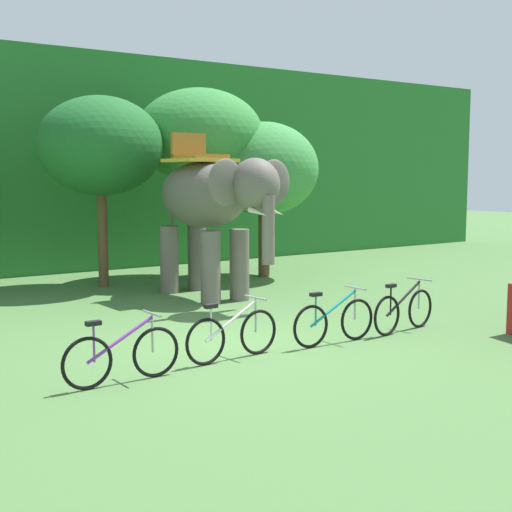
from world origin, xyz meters
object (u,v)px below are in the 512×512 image
object	(u,v)px
tree_far_right	(264,169)
bike_purple	(122,355)
tree_left	(199,136)
bike_white	(232,335)
bike_black	(404,310)
tree_center_left	(100,146)
elephant	(211,202)
bike_teal	(334,321)

from	to	relation	value
tree_far_right	bike_purple	world-z (taller)	tree_far_right
tree_left	bike_white	xyz separation A→B (m)	(-3.90, -7.80, -3.46)
tree_far_right	bike_black	xyz separation A→B (m)	(-1.87, -7.06, -2.57)
tree_far_right	bike_white	size ratio (longest dim) A/B	2.48
bike_black	tree_left	bearing A→B (deg)	87.59
tree_center_left	bike_purple	bearing A→B (deg)	-110.32
bike_black	elephant	bearing A→B (deg)	102.69
tree_left	elephant	size ratio (longest dim) A/B	1.23
tree_center_left	bike_teal	world-z (taller)	tree_center_left
bike_black	bike_white	bearing A→B (deg)	178.30
tree_center_left	bike_purple	xyz separation A→B (m)	(-2.94, -7.93, -3.12)
elephant	tree_center_left	bearing A→B (deg)	115.45
tree_left	bike_black	distance (m)	8.63
bike_purple	bike_black	xyz separation A→B (m)	(5.44, 0.09, 0.00)
elephant	bike_black	bearing A→B (deg)	-77.31
tree_left	bike_teal	distance (m)	8.85
elephant	bike_black	world-z (taller)	elephant
tree_left	bike_black	xyz separation A→B (m)	(-0.33, -7.90, -3.46)
tree_far_right	elephant	world-z (taller)	tree_far_right
elephant	bike_white	world-z (taller)	elephant
tree_center_left	tree_far_right	world-z (taller)	tree_center_left
elephant	bike_purple	size ratio (longest dim) A/B	2.44
tree_far_right	bike_purple	size ratio (longest dim) A/B	2.48
elephant	bike_white	distance (m)	5.68
bike_white	bike_teal	bearing A→B (deg)	-3.30
bike_purple	bike_teal	world-z (taller)	same
tree_far_right	bike_black	distance (m)	7.75
bike_purple	bike_teal	distance (m)	3.80
elephant	bike_purple	world-z (taller)	elephant
tree_far_right	bike_purple	bearing A→B (deg)	-135.64
elephant	bike_teal	size ratio (longest dim) A/B	2.44
tree_center_left	bike_black	distance (m)	8.80
tree_far_right	bike_purple	distance (m)	10.55
tree_left	bike_teal	size ratio (longest dim) A/B	2.99
bike_white	bike_teal	xyz separation A→B (m)	(1.93, -0.11, 0.00)
tree_far_right	tree_center_left	bearing A→B (deg)	169.91
bike_teal	bike_black	bearing A→B (deg)	0.18
tree_far_right	tree_left	bearing A→B (deg)	151.45
bike_teal	bike_purple	bearing A→B (deg)	-178.71
tree_center_left	bike_teal	bearing A→B (deg)	-83.71
tree_left	bike_white	distance (m)	9.38
elephant	bike_black	xyz separation A→B (m)	(1.10, -4.90, -1.82)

